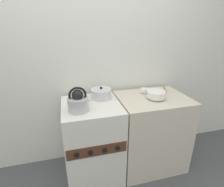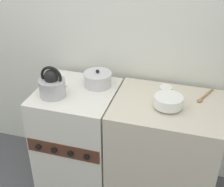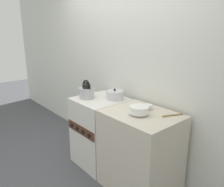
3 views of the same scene
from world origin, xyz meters
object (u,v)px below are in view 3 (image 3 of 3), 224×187
(kettle, at_px, (87,91))
(small_ceramic_bowl, at_px, (148,107))
(cooking_pot, at_px, (115,95))
(stove, at_px, (100,131))
(enamel_bowl, at_px, (139,110))

(kettle, bearing_deg, small_ceramic_bowl, 18.30)
(cooking_pot, bearing_deg, stove, -135.00)
(enamel_bowl, relative_size, small_ceramic_bowl, 2.10)
(kettle, relative_size, cooking_pot, 1.09)
(enamel_bowl, bearing_deg, cooking_pot, 163.12)
(stove, height_order, cooking_pot, cooking_pot)
(stove, height_order, kettle, kettle)
(kettle, relative_size, enamel_bowl, 1.20)
(cooking_pot, xyz_separation_m, small_ceramic_bowl, (0.52, 0.02, -0.02))
(enamel_bowl, bearing_deg, kettle, -175.33)
(small_ceramic_bowl, bearing_deg, kettle, -161.70)
(cooking_pot, relative_size, enamel_bowl, 1.10)
(stove, bearing_deg, cooking_pot, 45.00)
(stove, distance_m, enamel_bowl, 0.85)
(cooking_pot, distance_m, small_ceramic_bowl, 0.52)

